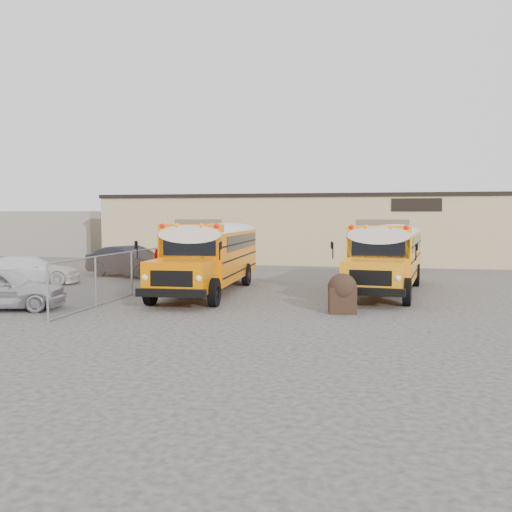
% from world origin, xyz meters
% --- Properties ---
extents(ground, '(120.00, 120.00, 0.00)m').
position_xyz_m(ground, '(0.00, 0.00, 0.00)').
color(ground, '#32302E').
rests_on(ground, ground).
extents(warehouse, '(30.20, 10.20, 4.67)m').
position_xyz_m(warehouse, '(-0.00, 19.99, 2.37)').
color(warehouse, '#D1B181').
rests_on(warehouse, ground).
extents(chainlink_fence, '(0.07, 18.07, 1.81)m').
position_xyz_m(chainlink_fence, '(-6.00, 3.00, 0.90)').
color(chainlink_fence, gray).
rests_on(chainlink_fence, ground).
extents(distant_building_left, '(8.00, 6.00, 3.60)m').
position_xyz_m(distant_building_left, '(-22.00, 22.00, 1.80)').
color(distant_building_left, gray).
rests_on(distant_building_left, ground).
extents(school_bus_left, '(3.14, 10.15, 2.94)m').
position_xyz_m(school_bus_left, '(-3.56, 8.12, 1.70)').
color(school_bus_left, orange).
rests_on(school_bus_left, ground).
extents(school_bus_right, '(3.52, 10.05, 2.88)m').
position_xyz_m(school_bus_right, '(4.76, 9.68, 1.67)').
color(school_bus_right, orange).
rests_on(school_bus_right, ground).
extents(tarp_bundle, '(0.99, 0.97, 1.32)m').
position_xyz_m(tarp_bundle, '(2.57, -2.43, 0.68)').
color(tarp_bundle, black).
rests_on(tarp_bundle, ground).
extents(car_silver, '(4.67, 2.93, 1.48)m').
position_xyz_m(car_silver, '(-8.91, -4.25, 0.74)').
color(car_silver, silver).
rests_on(car_silver, ground).
extents(car_white, '(4.97, 3.30, 1.34)m').
position_xyz_m(car_white, '(-12.34, 2.58, 0.67)').
color(car_white, white).
rests_on(car_white, ground).
extents(car_dark, '(5.21, 3.06, 1.62)m').
position_xyz_m(car_dark, '(-9.04, 6.62, 0.81)').
color(car_dark, black).
rests_on(car_dark, ground).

